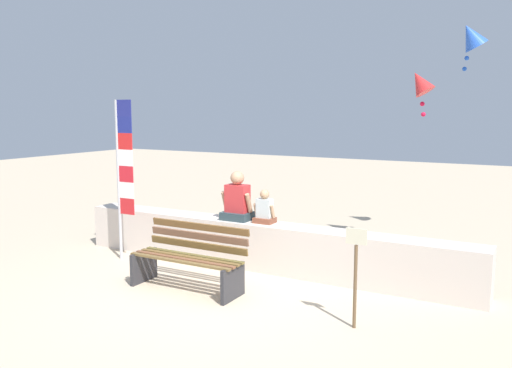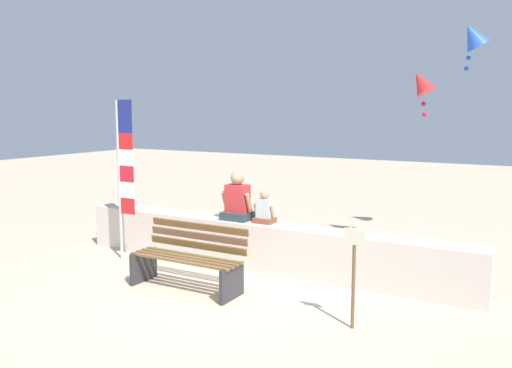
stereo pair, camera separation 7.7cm
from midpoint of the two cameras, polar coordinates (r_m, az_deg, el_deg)
name	(u,v)px [view 1 (the left image)]	position (r m, az deg, el deg)	size (l,w,h in m)	color
ground_plane	(216,293)	(7.37, -4.59, -11.58)	(40.00, 40.00, 0.00)	beige
seawall_ledge	(262,246)	(8.32, 0.36, -6.64)	(6.63, 0.49, 0.73)	beige
park_bench	(190,259)	(7.46, -7.45, -8.00)	(1.63, 0.61, 0.88)	brown
person_adult	(237,201)	(8.42, -2.28, -1.82)	(0.51, 0.38, 0.78)	#2B3D44
person_child	(265,210)	(8.19, 0.65, -2.80)	(0.34, 0.25, 0.52)	brown
flag_banner	(123,168)	(8.87, -14.37, 1.68)	(0.34, 0.05, 2.62)	#B7B7BC
kite_blue	(471,36)	(10.20, 21.90, 14.51)	(0.68, 0.61, 0.86)	blue
kite_red	(420,83)	(9.51, 17.00, 10.34)	(0.51, 0.53, 0.83)	red
sign_post	(356,269)	(6.12, 10.28, -8.96)	(0.24, 0.04, 1.16)	brown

